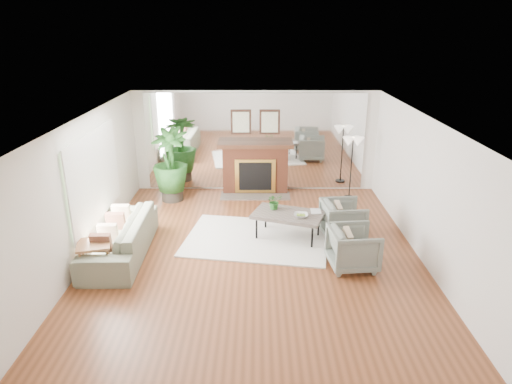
{
  "coord_description": "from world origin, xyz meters",
  "views": [
    {
      "loc": [
        0.06,
        -7.58,
        3.98
      ],
      "look_at": [
        0.03,
        0.6,
        0.97
      ],
      "focal_mm": 32.0,
      "sensor_mm": 36.0,
      "label": 1
    }
  ],
  "objects_px": {
    "sofa": "(120,237)",
    "floor_lamp": "(353,147)",
    "armchair_front": "(353,248)",
    "coffee_table": "(288,215)",
    "fireplace": "(255,167)",
    "armchair_back": "(343,219)",
    "potted_ficus": "(170,162)",
    "side_table": "(94,248)"
  },
  "relations": [
    {
      "from": "armchair_front",
      "to": "side_table",
      "type": "distance_m",
      "value": 4.37
    },
    {
      "from": "fireplace",
      "to": "coffee_table",
      "type": "bearing_deg",
      "value": -76.18
    },
    {
      "from": "side_table",
      "to": "coffee_table",
      "type": "bearing_deg",
      "value": 23.51
    },
    {
      "from": "armchair_back",
      "to": "floor_lamp",
      "type": "distance_m",
      "value": 2.37
    },
    {
      "from": "sofa",
      "to": "armchair_front",
      "type": "bearing_deg",
      "value": 82.55
    },
    {
      "from": "coffee_table",
      "to": "potted_ficus",
      "type": "bearing_deg",
      "value": 141.72
    },
    {
      "from": "armchair_front",
      "to": "potted_ficus",
      "type": "distance_m",
      "value": 4.95
    },
    {
      "from": "floor_lamp",
      "to": "fireplace",
      "type": "bearing_deg",
      "value": 169.11
    },
    {
      "from": "potted_ficus",
      "to": "floor_lamp",
      "type": "xyz_separation_m",
      "value": [
        4.28,
        0.13,
        0.36
      ]
    },
    {
      "from": "armchair_back",
      "to": "sofa",
      "type": "bearing_deg",
      "value": 94.4
    },
    {
      "from": "fireplace",
      "to": "armchair_back",
      "type": "bearing_deg",
      "value": -55.59
    },
    {
      "from": "fireplace",
      "to": "sofa",
      "type": "height_order",
      "value": "fireplace"
    },
    {
      "from": "armchair_back",
      "to": "fireplace",
      "type": "bearing_deg",
      "value": 28.1
    },
    {
      "from": "side_table",
      "to": "potted_ficus",
      "type": "xyz_separation_m",
      "value": [
        0.66,
        3.53,
        0.44
      ]
    },
    {
      "from": "sofa",
      "to": "armchair_front",
      "type": "height_order",
      "value": "armchair_front"
    },
    {
      "from": "floor_lamp",
      "to": "coffee_table",
      "type": "bearing_deg",
      "value": -126.39
    },
    {
      "from": "sofa",
      "to": "potted_ficus",
      "type": "bearing_deg",
      "value": 169.41
    },
    {
      "from": "armchair_back",
      "to": "potted_ficus",
      "type": "relative_size",
      "value": 0.46
    },
    {
      "from": "fireplace",
      "to": "coffee_table",
      "type": "xyz_separation_m",
      "value": [
        0.65,
        -2.66,
        -0.17
      ]
    },
    {
      "from": "coffee_table",
      "to": "potted_ficus",
      "type": "height_order",
      "value": "potted_ficus"
    },
    {
      "from": "coffee_table",
      "to": "sofa",
      "type": "height_order",
      "value": "sofa"
    },
    {
      "from": "potted_ficus",
      "to": "floor_lamp",
      "type": "distance_m",
      "value": 4.3
    },
    {
      "from": "potted_ficus",
      "to": "fireplace",
      "type": "bearing_deg",
      "value": 15.87
    },
    {
      "from": "fireplace",
      "to": "sofa",
      "type": "xyz_separation_m",
      "value": [
        -2.45,
        -3.35,
        -0.31
      ]
    },
    {
      "from": "sofa",
      "to": "armchair_back",
      "type": "bearing_deg",
      "value": 99.43
    },
    {
      "from": "armchair_back",
      "to": "potted_ficus",
      "type": "xyz_separation_m",
      "value": [
        -3.74,
        1.99,
        0.57
      ]
    },
    {
      "from": "side_table",
      "to": "potted_ficus",
      "type": "relative_size",
      "value": 0.37
    },
    {
      "from": "armchair_front",
      "to": "floor_lamp",
      "type": "bearing_deg",
      "value": -15.68
    },
    {
      "from": "fireplace",
      "to": "coffee_table",
      "type": "relative_size",
      "value": 1.35
    },
    {
      "from": "fireplace",
      "to": "side_table",
      "type": "relative_size",
      "value": 3.16
    },
    {
      "from": "armchair_back",
      "to": "side_table",
      "type": "height_order",
      "value": "armchair_back"
    },
    {
      "from": "fireplace",
      "to": "floor_lamp",
      "type": "xyz_separation_m",
      "value": [
        2.29,
        -0.44,
        0.64
      ]
    },
    {
      "from": "coffee_table",
      "to": "floor_lamp",
      "type": "relative_size",
      "value": 1.0
    },
    {
      "from": "coffee_table",
      "to": "armchair_front",
      "type": "xyz_separation_m",
      "value": [
        1.05,
        -1.14,
        -0.12
      ]
    },
    {
      "from": "side_table",
      "to": "floor_lamp",
      "type": "height_order",
      "value": "floor_lamp"
    },
    {
      "from": "armchair_back",
      "to": "side_table",
      "type": "xyz_separation_m",
      "value": [
        -4.4,
        -1.54,
        0.14
      ]
    },
    {
      "from": "sofa",
      "to": "floor_lamp",
      "type": "xyz_separation_m",
      "value": [
        4.74,
        2.91,
        0.95
      ]
    },
    {
      "from": "fireplace",
      "to": "potted_ficus",
      "type": "distance_m",
      "value": 2.09
    },
    {
      "from": "fireplace",
      "to": "armchair_back",
      "type": "height_order",
      "value": "fireplace"
    },
    {
      "from": "fireplace",
      "to": "side_table",
      "type": "distance_m",
      "value": 4.88
    },
    {
      "from": "floor_lamp",
      "to": "potted_ficus",
      "type": "bearing_deg",
      "value": -178.3
    },
    {
      "from": "armchair_back",
      "to": "armchair_front",
      "type": "distance_m",
      "value": 1.24
    }
  ]
}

